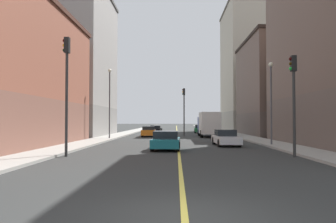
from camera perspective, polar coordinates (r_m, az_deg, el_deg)
ground_plane at (r=7.11m, az=3.00°, el=-18.46°), size 400.00×400.00×0.00m
sidewalk_left at (r=56.46m, az=9.98°, el=-3.63°), size 2.61×168.00×0.15m
sidewalk_right at (r=56.41m, az=-6.72°, el=-3.65°), size 2.61×168.00×0.15m
lane_center_stripe at (r=55.84m, az=1.64°, el=-3.75°), size 0.16×154.00×0.01m
building_left_mid at (r=46.72m, az=20.22°, el=4.07°), size 10.97×14.53×13.24m
building_left_far at (r=64.08m, az=15.09°, el=7.38°), size 10.97×15.80×24.07m
building_right_midblock at (r=45.72m, az=-17.42°, el=8.19°), size 10.97×14.93×19.59m
traffic_light_left_near at (r=19.34m, az=21.55°, el=3.44°), size 0.40×0.32×5.74m
traffic_light_right_near at (r=19.30m, az=-17.72°, el=5.34°), size 0.40×0.32×6.86m
traffic_light_median_far at (r=42.49m, az=2.87°, el=1.10°), size 0.40×0.32×6.36m
street_lamp_left_near at (r=26.95m, az=17.97°, el=3.01°), size 0.36×0.36×6.63m
street_lamp_right_near at (r=35.51m, az=-10.42°, el=2.68°), size 0.36×0.36×7.59m
car_black at (r=50.27m, az=-2.22°, el=-3.26°), size 1.92×4.59×1.31m
car_white at (r=26.63m, az=10.30°, el=-4.70°), size 1.93×4.35×1.31m
car_teal at (r=22.51m, az=-0.36°, el=-5.25°), size 2.04×4.04×1.32m
car_green at (r=53.37m, az=5.72°, el=-3.15°), size 1.91×4.37×1.34m
car_orange at (r=41.06m, az=-3.49°, el=-3.61°), size 1.87×4.21×1.32m
box_truck at (r=40.73m, az=7.29°, el=-2.20°), size 2.41×7.26×3.08m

